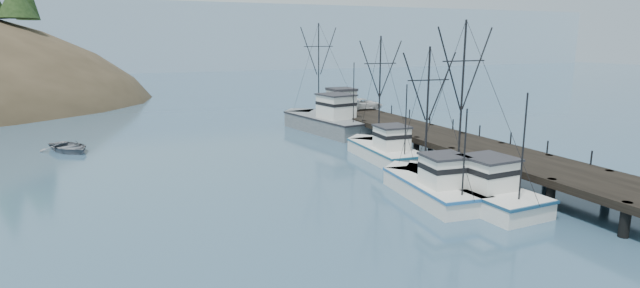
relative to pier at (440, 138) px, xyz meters
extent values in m
plane|color=#2F4D68|center=(-14.00, -16.00, -1.69)|extent=(400.00, 400.00, 0.00)
cube|color=black|center=(0.00, 0.00, 0.06)|extent=(6.00, 44.00, 0.50)
cylinder|color=black|center=(-2.60, -20.00, -0.69)|extent=(0.56, 0.56, 2.00)
cylinder|color=black|center=(-2.60, -15.00, -0.69)|extent=(0.56, 0.56, 2.00)
cylinder|color=black|center=(2.60, -15.00, -0.69)|extent=(0.56, 0.56, 2.00)
cylinder|color=black|center=(-2.60, -10.00, -0.69)|extent=(0.56, 0.56, 2.00)
cylinder|color=black|center=(2.60, -10.00, -0.69)|extent=(0.56, 0.56, 2.00)
cylinder|color=black|center=(-2.60, -5.00, -0.69)|extent=(0.56, 0.56, 2.00)
cylinder|color=black|center=(2.60, -5.00, -0.69)|extent=(0.56, 0.56, 2.00)
cylinder|color=black|center=(-2.60, 0.00, -0.69)|extent=(0.56, 0.56, 2.00)
cylinder|color=black|center=(2.60, 0.00, -0.69)|extent=(0.56, 0.56, 2.00)
cylinder|color=black|center=(-2.60, 5.00, -0.69)|extent=(0.56, 0.56, 2.00)
cylinder|color=black|center=(2.60, 5.00, -0.69)|extent=(0.56, 0.56, 2.00)
cylinder|color=black|center=(-2.60, 10.00, -0.69)|extent=(0.56, 0.56, 2.00)
cylinder|color=black|center=(2.60, 10.00, -0.69)|extent=(0.56, 0.56, 2.00)
cylinder|color=black|center=(-2.60, 15.00, -0.69)|extent=(0.56, 0.56, 2.00)
cylinder|color=black|center=(2.60, 15.00, -0.69)|extent=(0.56, 0.56, 2.00)
cylinder|color=black|center=(-2.60, 20.00, -0.69)|extent=(0.56, 0.56, 2.00)
cylinder|color=black|center=(2.60, 20.00, -0.69)|extent=(0.56, 0.56, 2.00)
cube|color=#9EB2C6|center=(-4.00, 154.00, -1.69)|extent=(360.00, 40.00, 26.00)
cube|color=silver|center=(-54.00, 169.00, -1.69)|extent=(180.00, 25.00, 18.00)
cube|color=silver|center=(-6.02, -11.72, -1.24)|extent=(4.41, 10.20, 1.60)
cube|color=silver|center=(-6.27, -6.72, -1.24)|extent=(3.91, 3.91, 1.60)
cube|color=navy|center=(-6.02, -11.72, -0.54)|extent=(4.50, 10.46, 0.18)
cube|color=silver|center=(-5.95, -13.00, 0.51)|extent=(2.87, 2.96, 1.90)
cube|color=#26262B|center=(-5.95, -13.00, 1.54)|extent=(3.12, 3.23, 0.16)
cylinder|color=black|center=(-6.10, -10.18, 4.86)|extent=(0.14, 0.14, 10.61)
cylinder|color=black|center=(-5.83, -15.57, 2.74)|extent=(0.10, 0.10, 6.37)
cube|color=silver|center=(-8.10, -10.29, -1.24)|extent=(4.26, 8.86, 1.60)
cube|color=silver|center=(-7.69, -6.03, -1.24)|extent=(3.44, 3.44, 1.60)
cube|color=#215998|center=(-8.10, -10.29, -0.54)|extent=(4.35, 9.09, 0.18)
cube|color=silver|center=(-8.21, -11.39, 0.51)|extent=(2.64, 2.64, 1.90)
cube|color=#26262B|center=(-8.21, -11.39, 1.54)|extent=(2.87, 2.88, 0.16)
cylinder|color=black|center=(-7.97, -8.98, 4.01)|extent=(0.14, 0.14, 8.90)
cylinder|color=black|center=(-8.42, -13.58, 2.23)|extent=(0.10, 0.10, 5.34)
cube|color=silver|center=(-5.39, 0.75, -1.24)|extent=(4.02, 9.25, 1.60)
cube|color=silver|center=(-5.12, 5.27, -1.24)|extent=(3.48, 3.48, 1.60)
cube|color=navy|center=(-5.39, 0.75, -0.54)|extent=(4.10, 9.49, 0.18)
cube|color=silver|center=(-5.46, -0.41, 0.51)|extent=(2.59, 2.70, 1.90)
cube|color=#26262B|center=(-5.46, -0.41, 1.54)|extent=(2.81, 2.94, 0.16)
cylinder|color=black|center=(-5.30, 2.14, 4.40)|extent=(0.14, 0.14, 9.68)
cylinder|color=black|center=(-5.60, -2.73, 2.46)|extent=(0.10, 0.10, 5.81)
cube|color=slate|center=(-4.49, 15.37, -0.94)|extent=(6.56, 13.39, 2.20)
cube|color=slate|center=(-5.59, 21.69, -0.94)|extent=(4.39, 4.39, 2.20)
cube|color=black|center=(-4.49, 15.37, 0.06)|extent=(6.71, 13.73, 0.18)
cube|color=silver|center=(-4.21, 13.76, 1.46)|extent=(3.68, 4.09, 2.60)
cube|color=#26262B|center=(-4.21, 13.76, 2.84)|extent=(4.00, 4.46, 0.16)
cylinder|color=black|center=(-4.83, 17.32, 5.48)|extent=(0.14, 0.14, 10.63)
cylinder|color=black|center=(-3.65, 10.52, 3.35)|extent=(0.10, 0.10, 6.38)
cube|color=silver|center=(-1.50, 18.00, 1.56)|extent=(2.80, 3.00, 2.50)
cube|color=#26262B|center=(-1.50, 18.00, 2.96)|extent=(3.00, 3.20, 0.30)
imported|color=silver|center=(1.50, 18.00, 1.01)|extent=(5.12, 2.50, 1.40)
imported|color=slate|center=(-31.75, 15.77, -1.69)|extent=(6.15, 6.81, 1.16)
camera|label=1|loc=(-27.94, -37.03, 8.87)|focal=28.00mm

